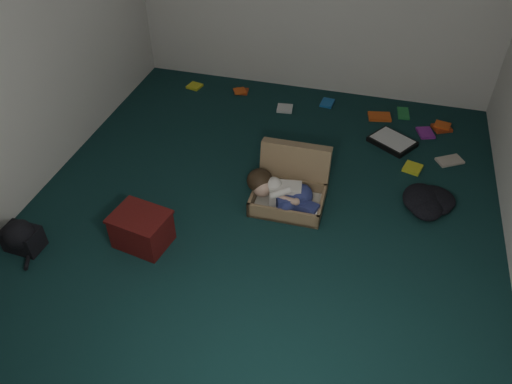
% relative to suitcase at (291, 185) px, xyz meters
% --- Properties ---
extents(floor, '(4.50, 4.50, 0.00)m').
position_rel_suitcase_xyz_m(floor, '(-0.20, -0.26, -0.14)').
color(floor, '#102F2E').
rests_on(floor, ground).
extents(wall_front, '(4.50, 0.00, 4.50)m').
position_rel_suitcase_xyz_m(wall_front, '(-0.20, -2.51, 1.16)').
color(wall_front, silver).
rests_on(wall_front, ground).
extents(wall_left, '(0.00, 4.50, 4.50)m').
position_rel_suitcase_xyz_m(wall_left, '(-2.20, -0.26, 1.16)').
color(wall_left, silver).
rests_on(wall_left, ground).
extents(suitcase, '(0.62, 0.61, 0.45)m').
position_rel_suitcase_xyz_m(suitcase, '(0.00, 0.00, 0.00)').
color(suitcase, '#947751').
rests_on(suitcase, floor).
extents(person, '(0.67, 0.32, 0.28)m').
position_rel_suitcase_xyz_m(person, '(-0.04, -0.16, 0.04)').
color(person, silver).
rests_on(person, suitcase).
extents(maroon_bin, '(0.48, 0.40, 0.30)m').
position_rel_suitcase_xyz_m(maroon_bin, '(-1.02, -0.85, 0.01)').
color(maroon_bin, '#531210').
rests_on(maroon_bin, floor).
extents(backpack, '(0.37, 0.30, 0.21)m').
position_rel_suitcase_xyz_m(backpack, '(-1.90, -1.15, -0.03)').
color(backpack, black).
rests_on(backpack, floor).
extents(clothing_pile, '(0.50, 0.42, 0.15)m').
position_rel_suitcase_xyz_m(clothing_pile, '(1.15, 0.13, -0.06)').
color(clothing_pile, black).
rests_on(clothing_pile, floor).
extents(paper_tray, '(0.52, 0.49, 0.06)m').
position_rel_suitcase_xyz_m(paper_tray, '(0.82, 1.08, -0.11)').
color(paper_tray, black).
rests_on(paper_tray, floor).
extents(book_scatter, '(3.10, 1.22, 0.02)m').
position_rel_suitcase_xyz_m(book_scatter, '(0.36, 1.42, -0.13)').
color(book_scatter, yellow).
rests_on(book_scatter, floor).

